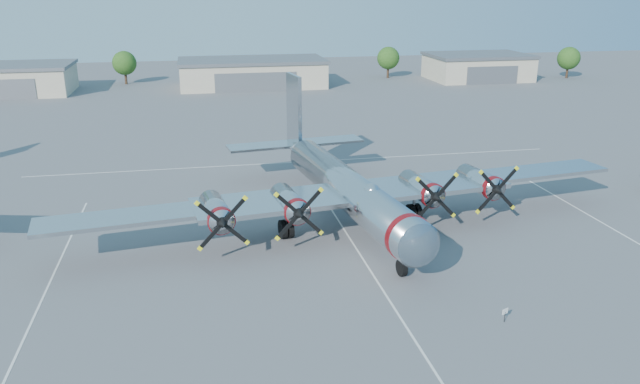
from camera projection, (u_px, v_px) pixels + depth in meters
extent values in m
plane|color=#5B5B5E|center=(356.00, 248.00, 48.21)|extent=(260.00, 260.00, 0.00)
cube|color=silver|center=(39.00, 306.00, 39.43)|extent=(0.15, 40.00, 0.01)
cube|color=silver|center=(374.00, 276.00, 43.56)|extent=(0.15, 40.00, 0.01)
cube|color=silver|center=(301.00, 162.00, 71.45)|extent=(60.00, 0.15, 0.01)
cube|color=#B7AA91|center=(9.00, 81.00, 115.24)|extent=(22.00, 14.00, 4.80)
cube|color=slate|center=(7.00, 66.00, 114.38)|extent=(22.60, 14.60, 0.60)
cube|color=#B7AA91|center=(252.00, 74.00, 123.69)|extent=(28.00, 14.00, 4.80)
cube|color=slate|center=(252.00, 60.00, 122.83)|extent=(28.60, 14.60, 0.60)
cube|color=slate|center=(256.00, 82.00, 117.32)|extent=(15.40, 0.20, 3.60)
cube|color=#B7AA91|center=(477.00, 68.00, 132.70)|extent=(20.00, 14.00, 4.80)
cube|color=slate|center=(478.00, 55.00, 131.85)|extent=(20.60, 14.60, 0.60)
cube|color=slate|center=(492.00, 75.00, 126.34)|extent=(11.00, 0.20, 3.60)
cylinder|color=#382619|center=(126.00, 77.00, 126.75)|extent=(0.50, 0.50, 2.80)
sphere|color=#1B4413|center=(124.00, 63.00, 125.85)|extent=(4.80, 4.80, 4.80)
cylinder|color=#382619|center=(388.00, 71.00, 135.22)|extent=(0.50, 0.50, 2.80)
sphere|color=#1B4413|center=(388.00, 58.00, 134.32)|extent=(4.80, 4.80, 4.80)
cylinder|color=#382619|center=(567.00, 72.00, 134.92)|extent=(0.50, 0.50, 2.80)
sphere|color=#1B4413|center=(569.00, 58.00, 134.02)|extent=(4.80, 4.80, 4.80)
cylinder|color=black|center=(505.00, 317.00, 37.49)|extent=(0.05, 0.05, 0.68)
cube|color=white|center=(505.00, 311.00, 37.37)|extent=(0.45, 0.21, 0.34)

